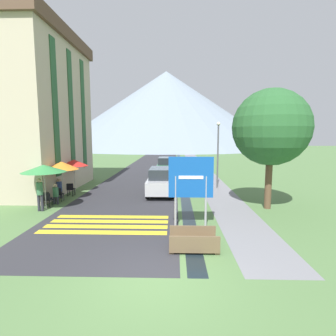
{
  "coord_description": "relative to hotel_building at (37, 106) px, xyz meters",
  "views": [
    {
      "loc": [
        0.55,
        -6.9,
        3.96
      ],
      "look_at": [
        0.08,
        10.0,
        1.88
      ],
      "focal_mm": 28.0,
      "sensor_mm": 36.0,
      "label": 1
    }
  ],
  "objects": [
    {
      "name": "tree_by_path",
      "position": [
        15.02,
        -4.71,
        -1.71
      ],
      "size": [
        4.06,
        4.06,
        6.45
      ],
      "color": "brown",
      "rests_on": "ground_plane"
    },
    {
      "name": "parked_car_far",
      "position": [
        8.97,
        7.44,
        -5.2
      ],
      "size": [
        1.74,
        3.99,
        1.82
      ],
      "color": "#28663D",
      "rests_on": "ground_plane"
    },
    {
      "name": "cafe_umbrella_front_green",
      "position": [
        2.97,
        -5.33,
        -3.87
      ],
      "size": [
        2.27,
        2.27,
        2.45
      ],
      "color": "#B7B2A8",
      "rests_on": "ground_plane"
    },
    {
      "name": "person_standing_terrace",
      "position": [
        2.82,
        -5.59,
        -5.09
      ],
      "size": [
        0.32,
        0.32,
        1.75
      ],
      "color": "#282833",
      "rests_on": "ground_plane"
    },
    {
      "name": "footpath",
      "position": [
        13.0,
        18.0,
        -6.1
      ],
      "size": [
        2.2,
        60.0,
        0.01
      ],
      "color": "slate",
      "rests_on": "ground_plane"
    },
    {
      "name": "streetlamp",
      "position": [
        13.14,
        0.86,
        -3.14
      ],
      "size": [
        0.28,
        0.28,
        4.99
      ],
      "color": "#515156",
      "rests_on": "ground_plane"
    },
    {
      "name": "hotel_building",
      "position": [
        0.0,
        0.0,
        0.0
      ],
      "size": [
        5.4,
        9.58,
        11.34
      ],
      "color": "#BCAD93",
      "rests_on": "ground_plane"
    },
    {
      "name": "drainage_channel",
      "position": [
        10.6,
        18.0,
        -6.11
      ],
      "size": [
        0.6,
        60.0,
        0.0
      ],
      "color": "black",
      "rests_on": "ground_plane"
    },
    {
      "name": "road_sign",
      "position": [
        10.62,
        -7.8,
        -4.13
      ],
      "size": [
        1.92,
        0.11,
        3.08
      ],
      "color": "#9E9EA3",
      "rests_on": "ground_plane"
    },
    {
      "name": "person_seated_near",
      "position": [
        2.58,
        -2.77,
        -5.4
      ],
      "size": [
        0.32,
        0.32,
        1.28
      ],
      "color": "#282833",
      "rests_on": "ground_plane"
    },
    {
      "name": "person_seated_far",
      "position": [
        3.0,
        -4.19,
        -5.43
      ],
      "size": [
        0.32,
        0.32,
        1.22
      ],
      "color": "#282833",
      "rests_on": "ground_plane"
    },
    {
      "name": "cafe_chair_far_right",
      "position": [
        3.02,
        -2.13,
        -5.59
      ],
      "size": [
        0.4,
        0.4,
        0.85
      ],
      "rotation": [
        0.0,
        0.0,
        0.18
      ],
      "color": "black",
      "rests_on": "ground_plane"
    },
    {
      "name": "cafe_chair_far_left",
      "position": [
        3.02,
        -2.02,
        -5.59
      ],
      "size": [
        0.4,
        0.4,
        0.85
      ],
      "rotation": [
        0.0,
        0.0,
        -0.4
      ],
      "color": "black",
      "rests_on": "ground_plane"
    },
    {
      "name": "ground_plane",
      "position": [
        9.4,
        8.0,
        -6.11
      ],
      "size": [
        160.0,
        160.0,
        0.0
      ],
      "primitive_type": "plane",
      "color": "#517542"
    },
    {
      "name": "mountain_distant",
      "position": [
        6.75,
        74.2,
        6.9
      ],
      "size": [
        76.45,
        76.45,
        26.01
      ],
      "color": "gray",
      "rests_on": "ground_plane"
    },
    {
      "name": "parked_car_near",
      "position": [
        9.0,
        -1.3,
        -5.2
      ],
      "size": [
        1.86,
        4.47,
        1.82
      ],
      "color": "#B2B2B7",
      "rests_on": "ground_plane"
    },
    {
      "name": "cafe_umbrella_middle_orange",
      "position": [
        2.99,
        -3.19,
        -3.95
      ],
      "size": [
        2.0,
        2.0,
        2.41
      ],
      "color": "#B7B2A8",
      "rests_on": "ground_plane"
    },
    {
      "name": "road",
      "position": [
        6.9,
        18.0,
        -6.1
      ],
      "size": [
        6.4,
        60.0,
        0.01
      ],
      "color": "#2D2D33",
      "rests_on": "ground_plane"
    },
    {
      "name": "cafe_umbrella_rear_red",
      "position": [
        2.81,
        -0.78,
        -4.02
      ],
      "size": [
        1.92,
        1.92,
        2.31
      ],
      "color": "#B7B2A8",
      "rests_on": "ground_plane"
    },
    {
      "name": "cafe_chair_middle",
      "position": [
        2.91,
        -3.58,
        -5.59
      ],
      "size": [
        0.4,
        0.4,
        0.85
      ],
      "rotation": [
        0.0,
        0.0,
        0.09
      ],
      "color": "black",
      "rests_on": "ground_plane"
    },
    {
      "name": "crosswalk_marking",
      "position": [
        6.9,
        -7.54,
        -6.1
      ],
      "size": [
        5.44,
        2.54,
        0.01
      ],
      "color": "yellow",
      "rests_on": "ground_plane"
    },
    {
      "name": "cafe_chair_near_left",
      "position": [
        2.91,
        -5.0,
        -5.59
      ],
      "size": [
        0.4,
        0.4,
        0.85
      ],
      "rotation": [
        0.0,
        0.0,
        0.41
      ],
      "color": "black",
      "rests_on": "ground_plane"
    },
    {
      "name": "cafe_chair_near_right",
      "position": [
        2.73,
        -4.74,
        -5.59
      ],
      "size": [
        0.4,
        0.4,
        0.85
      ],
      "rotation": [
        0.0,
        0.0,
        -0.1
      ],
      "color": "black",
      "rests_on": "ground_plane"
    },
    {
      "name": "footbridge",
      "position": [
        10.6,
        -10.03,
        -5.88
      ],
      "size": [
        1.7,
        1.1,
        0.65
      ],
      "color": "brown",
      "rests_on": "ground_plane"
    }
  ]
}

